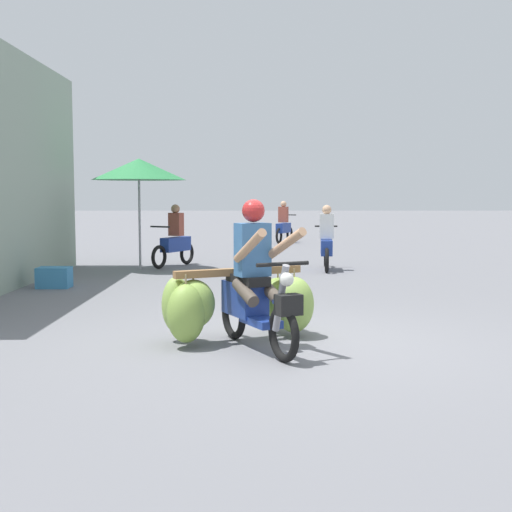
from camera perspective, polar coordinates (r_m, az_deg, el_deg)
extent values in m
plane|color=slate|center=(7.63, 2.93, -7.21)|extent=(120.00, 120.00, 0.00)
torus|color=black|center=(6.72, 2.25, -6.47)|extent=(0.31, 0.54, 0.56)
torus|color=black|center=(7.78, -1.92, -4.86)|extent=(0.31, 0.54, 0.56)
cube|color=navy|center=(7.14, 0.36, -5.43)|extent=(0.46, 0.61, 0.08)
cube|color=navy|center=(7.47, -0.99, -3.56)|extent=(0.53, 0.70, 0.36)
cube|color=black|center=(7.37, -0.74, -1.96)|extent=(0.49, 0.65, 0.10)
cylinder|color=gray|center=(6.71, 2.02, -3.53)|extent=(0.19, 0.29, 0.69)
cylinder|color=black|center=(6.63, 2.19, -0.67)|extent=(0.52, 0.28, 0.04)
sphere|color=silver|center=(6.58, 2.51, -1.95)|extent=(0.14, 0.14, 0.14)
cube|color=black|center=(6.57, 2.67, -4.06)|extent=(0.29, 0.25, 0.20)
cube|color=navy|center=(6.66, 2.26, -3.94)|extent=(0.21, 0.30, 0.04)
cube|color=olive|center=(7.57, -1.47, -1.31)|extent=(1.40, 0.74, 0.08)
cube|color=olive|center=(7.74, -2.02, -1.40)|extent=(1.25, 0.66, 0.06)
ellipsoid|color=#81A444|center=(8.14, 1.77, -3.56)|extent=(0.56, 0.55, 0.50)
cylinder|color=#998459|center=(8.10, 1.78, -1.42)|extent=(0.02, 0.02, 0.17)
ellipsoid|color=#8AAE4D|center=(8.02, 2.81, -3.60)|extent=(0.41, 0.39, 0.55)
cylinder|color=#998459|center=(7.97, 2.82, -1.39)|extent=(0.02, 0.02, 0.13)
ellipsoid|color=#86AA49|center=(7.43, -5.27, -3.99)|extent=(0.64, 0.62, 0.53)
cylinder|color=#998459|center=(7.39, -5.29, -1.80)|extent=(0.02, 0.02, 0.10)
ellipsoid|color=#8AAE4D|center=(7.84, 3.12, -4.06)|extent=(0.61, 0.59, 0.64)
cylinder|color=#998459|center=(7.79, 3.13, -1.51)|extent=(0.02, 0.02, 0.12)
ellipsoid|color=#83A746|center=(7.31, -5.87, -4.77)|extent=(0.57, 0.56, 0.63)
cylinder|color=#998459|center=(7.26, -5.90, -2.05)|extent=(0.02, 0.02, 0.13)
ellipsoid|color=#8EB151|center=(7.65, -6.65, -4.04)|extent=(0.42, 0.40, 0.62)
cylinder|color=#998459|center=(7.60, -6.68, -1.60)|extent=(0.02, 0.02, 0.09)
cube|color=#386699|center=(7.23, -0.34, 0.53)|extent=(0.40, 0.35, 0.56)
sphere|color=#B22626|center=(7.19, -0.27, 3.78)|extent=(0.24, 0.24, 0.24)
cylinder|color=tan|center=(7.01, 2.30, 0.92)|extent=(0.44, 0.67, 0.39)
cylinder|color=tan|center=(6.83, -0.59, 0.81)|extent=(0.35, 0.70, 0.39)
cylinder|color=#4C4238|center=(7.23, 1.08, -2.90)|extent=(0.31, 0.45, 0.27)
cylinder|color=#4C4238|center=(7.11, -0.94, -3.03)|extent=(0.31, 0.45, 0.27)
torus|color=black|center=(15.42, 5.76, 0.04)|extent=(0.12, 0.52, 0.52)
torus|color=black|center=(14.33, 5.84, -0.36)|extent=(0.12, 0.52, 0.52)
cube|color=navy|center=(14.76, 5.82, 0.74)|extent=(0.31, 0.92, 0.32)
cylinder|color=black|center=(15.33, 5.79, 2.48)|extent=(0.50, 0.08, 0.04)
cube|color=silver|center=(14.71, 5.84, 2.48)|extent=(0.32, 0.22, 0.52)
sphere|color=tan|center=(14.72, 5.85, 3.85)|extent=(0.20, 0.20, 0.20)
torus|color=black|center=(15.14, -8.11, -0.09)|extent=(0.31, 0.50, 0.52)
torus|color=black|center=(16.04, -5.81, 0.23)|extent=(0.31, 0.50, 0.52)
cube|color=navy|center=(15.65, -6.73, 0.98)|extent=(0.63, 0.91, 0.32)
cylinder|color=black|center=(15.13, -8.03, 2.42)|extent=(0.46, 0.26, 0.04)
cube|color=#994738|center=(15.64, -6.70, 2.63)|extent=(0.36, 0.32, 0.52)
sphere|color=#9E7051|center=(15.61, -6.76, 3.91)|extent=(0.20, 0.20, 0.20)
torus|color=black|center=(23.62, 2.75, 1.83)|extent=(0.26, 0.51, 0.52)
torus|color=black|center=(22.58, 1.87, 1.68)|extent=(0.26, 0.51, 0.52)
cube|color=navy|center=(22.99, 2.24, 2.34)|extent=(0.55, 0.93, 0.32)
cylinder|color=black|center=(23.55, 2.72, 3.43)|extent=(0.48, 0.21, 0.04)
cube|color=#994738|center=(22.96, 2.23, 3.46)|extent=(0.35, 0.29, 0.52)
sphere|color=tan|center=(22.97, 2.25, 4.34)|extent=(0.20, 0.20, 0.20)
cylinder|color=#99999E|center=(14.98, -9.68, 2.74)|extent=(0.05, 0.05, 2.03)
cone|color=#2D8447|center=(14.98, -9.75, 7.11)|extent=(2.01, 2.01, 0.45)
cube|color=teal|center=(12.49, -16.46, -1.72)|extent=(0.56, 0.40, 0.36)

